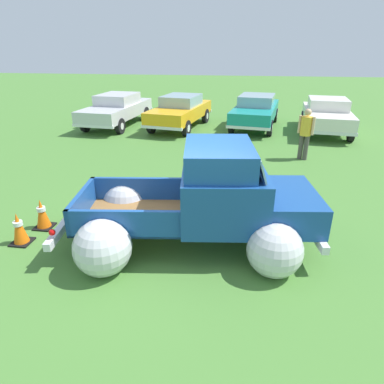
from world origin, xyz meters
name	(u,v)px	position (x,y,z in m)	size (l,w,h in m)	color
ground_plane	(187,241)	(0.00, 0.00, 0.00)	(80.00, 80.00, 0.00)	#477A33
vintage_pickup_truck	(208,206)	(0.39, 0.05, 0.76)	(4.81, 3.20, 1.96)	black
show_car_0	(117,109)	(-4.88, 9.69, 0.78)	(2.25, 4.81, 1.43)	black
show_car_1	(180,110)	(-1.87, 9.67, 0.78)	(2.52, 4.65, 1.43)	black
show_car_2	(256,110)	(1.53, 10.25, 0.78)	(2.46, 4.81, 1.43)	black
show_car_3	(327,114)	(4.51, 9.63, 0.78)	(2.29, 4.40, 1.43)	black
spectator_0	(306,131)	(2.97, 5.60, 0.94)	(0.51, 0.46, 1.65)	#4C4742
lane_cone_0	(19,229)	(-3.12, -0.51, 0.31)	(0.36, 0.36, 0.63)	black
lane_cone_1	(42,214)	(-3.02, 0.11, 0.31)	(0.36, 0.36, 0.63)	black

